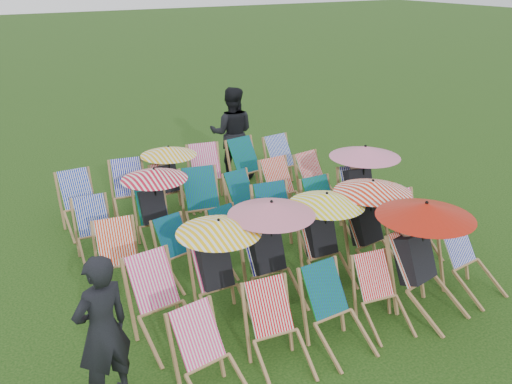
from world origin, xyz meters
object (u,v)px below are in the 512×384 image
deckchair_0 (212,360)px  deckchair_29 (288,164)px  person_rear (232,133)px  person_left (102,330)px  deckchair_5 (472,260)px

deckchair_0 → deckchair_29: (3.94, 4.60, 0.04)m
deckchair_29 → person_rear: 1.34m
deckchair_0 → deckchair_29: deckchair_29 is taller
deckchair_0 → person_rear: person_rear is taller
deckchair_29 → person_left: 6.34m
deckchair_0 → person_rear: bearing=51.7°
deckchair_5 → person_rear: (-0.63, 5.60, 0.48)m
deckchair_5 → person_left: person_left is taller
deckchair_29 → person_rear: bearing=116.1°
deckchair_5 → person_left: bearing=168.2°
deckchair_0 → deckchair_5: 3.91m
deckchair_5 → deckchair_29: 4.52m
person_left → deckchair_5: bearing=159.5°
deckchair_0 → person_rear: (3.28, 5.68, 0.49)m
deckchair_29 → person_left: bearing=-145.6°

